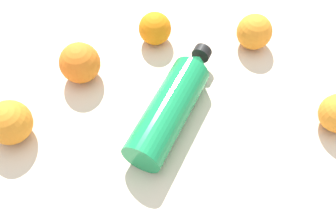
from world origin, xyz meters
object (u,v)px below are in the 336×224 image
orange_0 (155,29)px  orange_1 (254,32)px  water_bottle (173,103)px  orange_3 (10,122)px  orange_2 (80,63)px

orange_0 → orange_1: size_ratio=0.93×
water_bottle → orange_3: 0.30m
orange_0 → orange_2: (-0.06, 0.17, 0.01)m
water_bottle → orange_3: (0.04, 0.30, 0.00)m
water_bottle → orange_2: bearing=88.7°
water_bottle → orange_2: (0.14, 0.15, 0.00)m
water_bottle → orange_0: bearing=36.5°
orange_1 → orange_3: orange_3 is taller
orange_1 → orange_2: (0.01, 0.38, 0.00)m
water_bottle → orange_0: 0.20m
orange_0 → orange_1: (-0.07, -0.20, 0.00)m
orange_0 → water_bottle: bearing=174.7°
orange_2 → orange_3: (-0.11, 0.14, -0.00)m
water_bottle → orange_2: orange_2 is taller
orange_0 → orange_2: 0.18m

